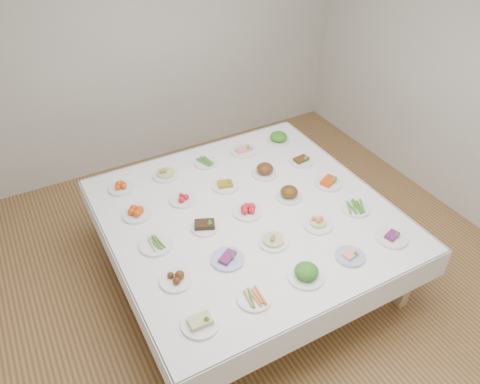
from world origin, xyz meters
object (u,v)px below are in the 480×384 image
dish_0 (200,320)px  dish_12 (248,209)px  display_table (248,218)px  dish_24 (279,137)px

dish_0 → dish_12: size_ratio=1.02×
dish_12 → display_table: bearing=10.1°
dish_24 → dish_12: bearing=-135.1°
display_table → dish_12: dish_12 is taller
display_table → dish_0: 1.24m
dish_12 → dish_0: bearing=-134.7°
display_table → dish_0: bearing=-134.9°
dish_12 → dish_24: bearing=44.9°
display_table → dish_0: (-0.88, -0.88, 0.11)m
dish_0 → dish_12: 1.23m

